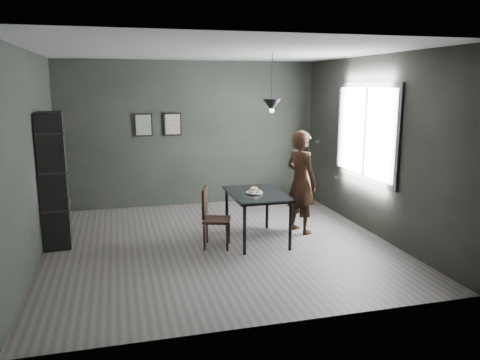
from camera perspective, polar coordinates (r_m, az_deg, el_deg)
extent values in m
plane|color=#3D3835|center=(7.10, -2.65, -7.75)|extent=(5.00, 5.00, 0.00)
cube|color=black|center=(9.21, -6.03, 5.59)|extent=(5.00, 0.10, 2.80)
cube|color=silver|center=(6.72, -2.88, 15.41)|extent=(5.00, 5.00, 0.02)
cube|color=white|center=(7.82, 15.05, 5.68)|extent=(0.02, 1.80, 1.40)
cube|color=black|center=(7.82, 14.99, 5.68)|extent=(0.04, 1.96, 1.56)
cube|color=black|center=(7.04, 2.07, -1.73)|extent=(0.80, 1.20, 0.04)
cylinder|color=black|center=(6.55, 0.56, -6.15)|extent=(0.05, 0.05, 0.71)
cylinder|color=black|center=(6.75, 6.16, -5.67)|extent=(0.05, 0.05, 0.71)
cylinder|color=black|center=(7.55, -1.61, -3.74)|extent=(0.05, 0.05, 0.71)
cylinder|color=black|center=(7.73, 3.31, -3.39)|extent=(0.05, 0.05, 0.71)
cylinder|color=white|center=(7.00, 1.75, -1.59)|extent=(0.23, 0.23, 0.01)
torus|color=beige|center=(6.99, 2.15, -1.38)|extent=(0.12, 0.12, 0.04)
torus|color=beige|center=(7.04, 1.59, -1.29)|extent=(0.12, 0.12, 0.04)
torus|color=beige|center=(6.95, 1.53, -1.44)|extent=(0.12, 0.12, 0.04)
torus|color=beige|center=(6.98, 1.76, -1.06)|extent=(0.12, 0.13, 0.06)
imported|color=black|center=(7.51, 7.45, -0.22)|extent=(0.60, 0.71, 1.65)
cube|color=black|center=(6.84, -2.85, -4.87)|extent=(0.48, 0.48, 0.04)
cube|color=black|center=(6.79, -4.33, -2.69)|extent=(0.15, 0.38, 0.42)
cylinder|color=black|center=(6.77, -4.37, -7.07)|extent=(0.03, 0.03, 0.38)
cylinder|color=black|center=(6.74, -1.56, -7.13)|extent=(0.03, 0.03, 0.38)
cylinder|color=black|center=(7.08, -4.03, -6.22)|extent=(0.03, 0.03, 0.38)
cylinder|color=black|center=(7.05, -1.35, -6.27)|extent=(0.03, 0.03, 0.38)
cube|color=black|center=(7.33, -21.77, -0.02)|extent=(0.42, 0.68, 1.96)
cylinder|color=black|center=(7.02, 3.93, 12.17)|extent=(0.01, 0.01, 0.75)
cone|color=black|center=(7.03, 3.89, 9.11)|extent=(0.28, 0.28, 0.18)
sphere|color=#FFE0B2|center=(7.03, 3.88, 8.46)|extent=(0.07, 0.07, 0.07)
cube|color=black|center=(9.07, -11.69, 6.60)|extent=(0.34, 0.03, 0.44)
cube|color=#476358|center=(9.05, -11.68, 6.59)|extent=(0.28, 0.01, 0.38)
cube|color=black|center=(9.12, -8.22, 6.74)|extent=(0.34, 0.03, 0.44)
cube|color=brown|center=(9.10, -8.20, 6.73)|extent=(0.28, 0.01, 0.38)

